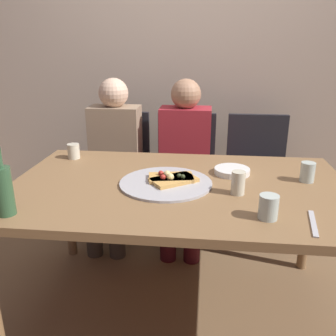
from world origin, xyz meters
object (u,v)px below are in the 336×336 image
Objects in this scene: guest_in_sweater at (113,154)px; guest_in_beanie at (184,156)px; table_knife at (313,223)px; chair_right at (257,169)px; pizza_slice_extra at (171,177)px; chair_middle at (185,167)px; short_glass at (268,207)px; wine_glass at (74,151)px; tumbler_far at (308,172)px; pizza_tray at (166,183)px; pizza_slice_last at (173,180)px; wine_bottle at (3,190)px; plate_stack at (232,171)px; tumbler_near at (238,183)px; chair_left at (119,164)px; dining_table at (179,196)px.

guest_in_beanie is at bearing -180.00° from guest_in_sweater.
chair_right is at bearing -168.48° from table_knife.
pizza_slice_extra is 0.92m from chair_middle.
chair_right is at bearing 84.14° from short_glass.
table_knife is 1.29m from chair_right.
tumbler_far is at bearing -10.55° from wine_glass.
short_glass is (0.44, -0.32, 0.04)m from pizza_tray.
pizza_slice_last is 0.76m from wine_bottle.
plate_stack is at bearing 144.03° from guest_in_sweater.
tumbler_near is 1.11× the size of short_glass.
short_glass is 1.17m from guest_in_beanie.
tumbler_far is 0.94m from guest_in_beanie.
pizza_slice_last is at bearing 119.00° from chair_left.
dining_table is at bearing 91.74° from guest_in_beanie.
wine_glass is at bearing 149.23° from pizza_tray.
tumbler_near is 1.07m from chair_right.
chair_right is at bearing 72.11° from plate_stack.
pizza_slice_extra is 0.71m from table_knife.
wine_bottle reaches higher than pizza_slice_last.
table_knife is (0.59, -0.39, -0.02)m from pizza_slice_extra.
chair_middle reaches higher than pizza_tray.
wine_bottle reaches higher than wine_glass.
guest_in_sweater reaches higher than short_glass.
guest_in_beanie reaches higher than pizza_slice_last.
short_glass is at bearing 84.14° from chair_right.
chair_left is (0.13, 0.57, -0.27)m from wine_glass.
pizza_slice_last reaches higher than plate_stack.
short_glass reaches higher than table_knife.
guest_in_beanie reaches higher than short_glass.
chair_right is at bearing 61.01° from dining_table.
dining_table is at bearing 161.97° from tumbler_near.
pizza_slice_extra is 1.04m from chair_left.
wine_glass is 1.40m from table_knife.
pizza_tray is at bearing -30.77° from wine_glass.
pizza_slice_last is 1.09m from chair_right.
tumbler_far is 0.11× the size of chair_left.
pizza_slice_extra is at bearing -154.41° from plate_stack.
wine_bottle reaches higher than chair_middle.
pizza_slice_last is 0.77m from guest_in_beanie.
tumbler_far is at bearing -11.18° from plate_stack.
chair_left is 0.51m from chair_middle.
plate_stack is (0.30, 0.18, -0.01)m from pizza_slice_last.
chair_middle reaches higher than dining_table.
guest_in_beanie reaches higher than chair_right.
short_glass is at bearing -38.62° from pizza_slice_last.
guest_in_beanie is (-0.29, 0.58, -0.11)m from plate_stack.
pizza_slice_last is 2.32× the size of tumbler_near.
wine_glass is 0.10× the size of chair_middle.
pizza_slice_last reaches higher than table_knife.
tumbler_near is 1.22× the size of wine_glass.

